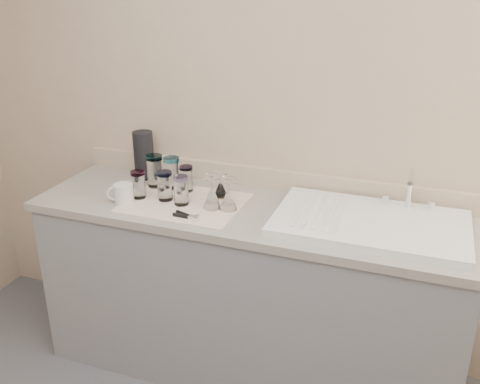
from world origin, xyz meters
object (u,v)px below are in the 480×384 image
at_px(tumbler_lavender, 181,190).
at_px(goblet_back_left, 221,188).
at_px(tumbler_purple, 186,178).
at_px(tumbler_cyan, 172,172).
at_px(paper_towel_roll, 144,155).
at_px(goblet_front_left, 212,197).
at_px(sink_unit, 371,223).
at_px(tumbler_teal, 155,171).
at_px(tumbler_magenta, 138,184).
at_px(white_mug, 123,194).
at_px(goblet_front_right, 228,199).
at_px(can_opener, 187,216).
at_px(tumbler_blue, 165,186).

relative_size(tumbler_lavender, goblet_back_left, 1.14).
distance_m(tumbler_purple, goblet_back_left, 0.19).
bearing_deg(tumbler_cyan, paper_towel_roll, 153.62).
relative_size(goblet_back_left, goblet_front_left, 0.79).
relative_size(tumbler_cyan, tumbler_lavender, 1.13).
relative_size(sink_unit, tumbler_teal, 5.00).
xyz_separation_m(sink_unit, tumbler_magenta, (-1.09, -0.08, 0.06)).
distance_m(sink_unit, tumbler_cyan, 1.00).
distance_m(sink_unit, goblet_back_left, 0.73).
bearing_deg(tumbler_cyan, white_mug, -120.44).
distance_m(tumbler_cyan, goblet_front_right, 0.39).
xyz_separation_m(goblet_back_left, can_opener, (-0.05, -0.28, -0.03)).
bearing_deg(tumbler_magenta, tumbler_teal, 88.41).
relative_size(tumbler_teal, tumbler_cyan, 1.03).
height_order(sink_unit, tumbler_blue, sink_unit).
xyz_separation_m(tumbler_teal, goblet_front_right, (0.45, -0.14, -0.03)).
xyz_separation_m(sink_unit, tumbler_blue, (-0.96, -0.06, 0.06)).
bearing_deg(tumbler_purple, goblet_front_right, -26.19).
height_order(tumbler_teal, tumbler_cyan, tumbler_teal).
relative_size(tumbler_magenta, tumbler_lavender, 0.96).
relative_size(tumbler_magenta, can_opener, 1.02).
relative_size(tumbler_lavender, white_mug, 1.02).
bearing_deg(tumbler_teal, tumbler_magenta, -91.59).
distance_m(sink_unit, tumbler_teal, 1.09).
bearing_deg(goblet_front_left, can_opener, -113.98).
distance_m(tumbler_blue, goblet_front_left, 0.25).
bearing_deg(goblet_front_right, sink_unit, 4.93).
height_order(tumbler_teal, goblet_back_left, tumbler_teal).
bearing_deg(tumbler_purple, tumbler_blue, -109.11).
bearing_deg(paper_towel_roll, tumbler_magenta, -65.84).
bearing_deg(can_opener, tumbler_teal, 137.15).
distance_m(white_mug, paper_towel_roll, 0.36).
xyz_separation_m(tumbler_lavender, goblet_front_left, (0.15, 0.01, -0.02)).
bearing_deg(tumbler_purple, tumbler_lavender, -73.14).
bearing_deg(tumbler_teal, goblet_back_left, -1.60).
relative_size(tumbler_teal, white_mug, 1.19).
bearing_deg(sink_unit, paper_towel_roll, 170.47).
xyz_separation_m(tumbler_blue, can_opener, (0.18, -0.15, -0.06)).
xyz_separation_m(can_opener, white_mug, (-0.36, 0.06, 0.03)).
height_order(goblet_front_right, can_opener, goblet_front_right).
bearing_deg(goblet_back_left, tumbler_teal, 178.40).
relative_size(goblet_front_left, can_opener, 1.17).
bearing_deg(tumbler_teal, goblet_front_left, -21.53).
relative_size(goblet_back_left, goblet_front_right, 0.83).
height_order(tumbler_teal, tumbler_magenta, tumbler_teal).
bearing_deg(tumbler_purple, sink_unit, -5.03).
bearing_deg(goblet_back_left, tumbler_lavender, -132.26).
bearing_deg(tumbler_cyan, goblet_back_left, -4.91).
xyz_separation_m(tumbler_cyan, paper_towel_roll, (-0.22, 0.11, 0.03)).
bearing_deg(tumbler_lavender, sink_unit, 5.18).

